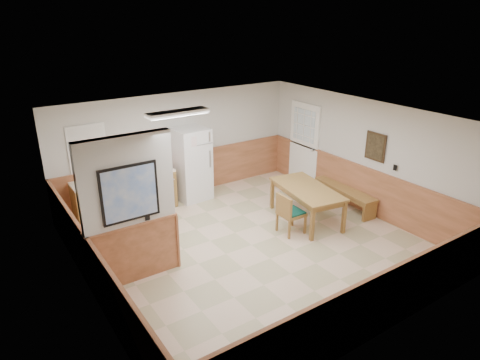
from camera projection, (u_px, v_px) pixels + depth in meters
ground at (252, 245)px, 8.26m from camera, size 6.00×6.00×0.00m
ceiling at (253, 118)px, 7.34m from camera, size 6.00×6.00×0.02m
back_wall at (179, 145)px, 10.11m from camera, size 6.00×0.02×2.50m
right_wall at (364, 156)px, 9.36m from camera, size 0.02×6.00×2.50m
left_wall at (85, 229)px, 6.25m from camera, size 0.02×6.00×2.50m
wainscot_back at (181, 175)px, 10.38m from camera, size 6.00×0.04×1.00m
wainscot_right at (360, 188)px, 9.62m from camera, size 0.04×6.00×1.00m
wainscot_left at (93, 272)px, 6.53m from camera, size 0.04×6.00×1.00m
partition_wall at (130, 212)px, 6.79m from camera, size 1.50×0.20×2.50m
kitchen_counter at (138, 191)px, 9.53m from camera, size 2.20×0.61×1.00m
exterior_door at (304, 144)px, 10.88m from camera, size 0.07×1.02×2.15m
kitchen_window at (88, 148)px, 8.90m from camera, size 0.80×0.04×1.00m
wall_painting at (375, 147)px, 9.00m from camera, size 0.04×0.50×0.60m
fluorescent_fixture at (178, 113)px, 7.95m from camera, size 1.20×0.30×0.09m
refrigerator at (192, 164)px, 10.04m from camera, size 0.81×0.75×1.72m
dining_table at (307, 192)px, 9.02m from camera, size 1.15×1.87×0.75m
dining_bench at (345, 192)px, 9.79m from camera, size 0.55×1.76×0.45m
dining_chair at (288, 211)px, 8.52m from camera, size 0.66×0.48×0.85m
fire_extinguisher at (161, 159)px, 9.64m from camera, size 0.12×0.12×0.44m
soap_bottle at (92, 177)px, 8.82m from camera, size 0.09×0.09×0.23m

